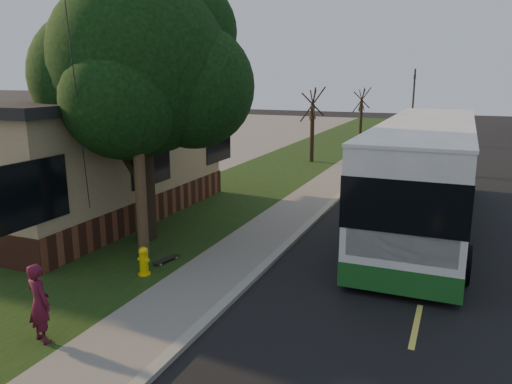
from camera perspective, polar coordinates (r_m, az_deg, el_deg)
ground at (r=11.91m, az=-2.08°, el=-11.56°), size 120.00×120.00×0.00m
road at (r=20.45m, az=20.33°, el=-1.74°), size 8.00×80.00×0.01m
curb at (r=20.92m, az=9.37°, el=-0.60°), size 0.25×80.00×0.12m
sidewalk at (r=21.17m, az=6.73°, el=-0.41°), size 2.00×80.00×0.08m
grass_verge at (r=22.34m, az=-1.93°, el=0.39°), size 5.00×80.00×0.07m
building_lot at (r=27.93m, az=-20.97°, el=2.08°), size 15.00×80.00×0.04m
fire_hydrant at (r=12.97m, az=-12.70°, el=-7.71°), size 0.32×0.32×0.74m
utility_pole at (r=13.36m, az=-13.67°, el=11.31°), size 2.86×3.21×9.07m
leafy_tree at (r=15.21m, az=-12.75°, el=13.56°), size 6.30×6.00×7.80m
bare_tree_near at (r=29.10m, az=6.44°, el=7.53°), size 1.38×1.21×4.31m
bare_tree_far at (r=40.64m, az=11.92°, el=8.72°), size 1.38×1.21×4.03m
traffic_signal at (r=44.05m, az=17.54°, el=10.24°), size 0.18×0.22×5.50m
transit_bus at (r=17.56m, az=18.78°, el=2.31°), size 3.01×13.06×3.53m
skateboarder at (r=10.36m, az=-23.54°, el=-11.54°), size 0.65×0.52×1.55m
skateboard_main at (r=13.83m, az=-10.22°, el=-7.58°), size 0.38×0.90×0.08m
dumpster at (r=19.42m, az=-17.38°, el=-0.17°), size 1.76×1.55×1.31m
distant_car at (r=36.18m, az=17.65°, el=5.85°), size 2.02×4.45×1.48m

